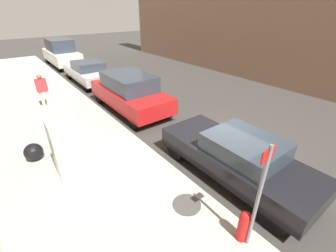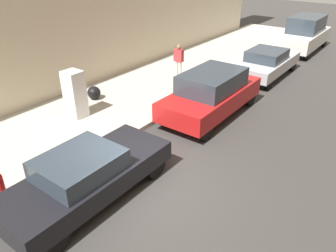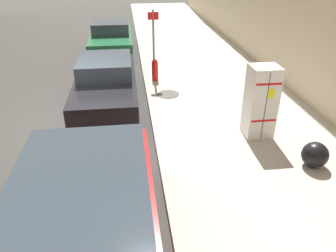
{
  "view_description": "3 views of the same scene",
  "coord_description": "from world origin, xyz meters",
  "px_view_note": "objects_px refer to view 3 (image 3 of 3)",
  "views": [
    {
      "loc": [
        -5.46,
        -4.15,
        4.47
      ],
      "look_at": [
        -1.29,
        1.3,
        0.8
      ],
      "focal_mm": 24.0,
      "sensor_mm": 36.0,
      "label": 1
    },
    {
      "loc": [
        4.85,
        -5.33,
        5.73
      ],
      "look_at": [
        -0.72,
        2.11,
        0.72
      ],
      "focal_mm": 35.0,
      "sensor_mm": 36.0,
      "label": 2
    },
    {
      "loc": [
        -1.47,
        8.37,
        4.25
      ],
      "look_at": [
        -2.22,
        2.42,
        1.03
      ],
      "focal_mm": 35.0,
      "sensor_mm": 36.0,
      "label": 3
    }
  ],
  "objects_px": {
    "fire_hydrant": "(155,70)",
    "trash_bag": "(315,155)",
    "parked_suv_red": "(86,226)",
    "discarded_refrigerator": "(261,102)",
    "parked_sedan_green": "(111,37)",
    "street_sign_post": "(154,42)",
    "parked_sedan_dark": "(106,81)"
  },
  "relations": [
    {
      "from": "discarded_refrigerator",
      "to": "parked_sedan_dark",
      "type": "relative_size",
      "value": 0.38
    },
    {
      "from": "discarded_refrigerator",
      "to": "street_sign_post",
      "type": "relative_size",
      "value": 0.74
    },
    {
      "from": "parked_sedan_green",
      "to": "parked_suv_red",
      "type": "bearing_deg",
      "value": 90.0
    },
    {
      "from": "trash_bag",
      "to": "parked_sedan_dark",
      "type": "xyz_separation_m",
      "value": [
        4.51,
        -4.24,
        0.29
      ]
    },
    {
      "from": "discarded_refrigerator",
      "to": "trash_bag",
      "type": "height_order",
      "value": "discarded_refrigerator"
    },
    {
      "from": "trash_bag",
      "to": "discarded_refrigerator",
      "type": "bearing_deg",
      "value": -64.45
    },
    {
      "from": "discarded_refrigerator",
      "to": "street_sign_post",
      "type": "distance_m",
      "value": 4.88
    },
    {
      "from": "discarded_refrigerator",
      "to": "parked_sedan_dark",
      "type": "xyz_separation_m",
      "value": [
        3.8,
        -2.76,
        -0.32
      ]
    },
    {
      "from": "trash_bag",
      "to": "parked_sedan_green",
      "type": "height_order",
      "value": "parked_sedan_green"
    },
    {
      "from": "discarded_refrigerator",
      "to": "parked_sedan_green",
      "type": "relative_size",
      "value": 0.39
    },
    {
      "from": "trash_bag",
      "to": "parked_sedan_dark",
      "type": "height_order",
      "value": "parked_sedan_dark"
    },
    {
      "from": "discarded_refrigerator",
      "to": "street_sign_post",
      "type": "xyz_separation_m",
      "value": [
        2.19,
        -4.33,
        0.46
      ]
    },
    {
      "from": "parked_suv_red",
      "to": "parked_sedan_green",
      "type": "bearing_deg",
      "value": -90.0
    },
    {
      "from": "discarded_refrigerator",
      "to": "parked_suv_red",
      "type": "distance_m",
      "value": 5.11
    },
    {
      "from": "trash_bag",
      "to": "parked_suv_red",
      "type": "bearing_deg",
      "value": 23.26
    },
    {
      "from": "fire_hydrant",
      "to": "discarded_refrigerator",
      "type": "bearing_deg",
      "value": 117.36
    },
    {
      "from": "parked_suv_red",
      "to": "trash_bag",
      "type": "bearing_deg",
      "value": -156.74
    },
    {
      "from": "discarded_refrigerator",
      "to": "parked_sedan_green",
      "type": "distance_m",
      "value": 9.51
    },
    {
      "from": "discarded_refrigerator",
      "to": "parked_suv_red",
      "type": "relative_size",
      "value": 0.37
    },
    {
      "from": "street_sign_post",
      "to": "parked_sedan_green",
      "type": "height_order",
      "value": "street_sign_post"
    },
    {
      "from": "street_sign_post",
      "to": "parked_suv_red",
      "type": "bearing_deg",
      "value": 78.24
    },
    {
      "from": "parked_suv_red",
      "to": "fire_hydrant",
      "type": "bearing_deg",
      "value": -102.08
    },
    {
      "from": "parked_suv_red",
      "to": "street_sign_post",
      "type": "bearing_deg",
      "value": -101.76
    },
    {
      "from": "fire_hydrant",
      "to": "parked_sedan_dark",
      "type": "distance_m",
      "value": 2.18
    },
    {
      "from": "trash_bag",
      "to": "parked_sedan_dark",
      "type": "distance_m",
      "value": 6.19
    },
    {
      "from": "discarded_refrigerator",
      "to": "trash_bag",
      "type": "xyz_separation_m",
      "value": [
        -0.71,
        1.48,
        -0.61
      ]
    },
    {
      "from": "discarded_refrigerator",
      "to": "fire_hydrant",
      "type": "bearing_deg",
      "value": -62.64
    },
    {
      "from": "street_sign_post",
      "to": "parked_sedan_dark",
      "type": "relative_size",
      "value": 0.52
    },
    {
      "from": "fire_hydrant",
      "to": "trash_bag",
      "type": "height_order",
      "value": "fire_hydrant"
    },
    {
      "from": "street_sign_post",
      "to": "parked_suv_red",
      "type": "relative_size",
      "value": 0.5
    },
    {
      "from": "fire_hydrant",
      "to": "parked_sedan_green",
      "type": "distance_m",
      "value": 4.8
    },
    {
      "from": "discarded_refrigerator",
      "to": "trash_bag",
      "type": "distance_m",
      "value": 1.75
    }
  ]
}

